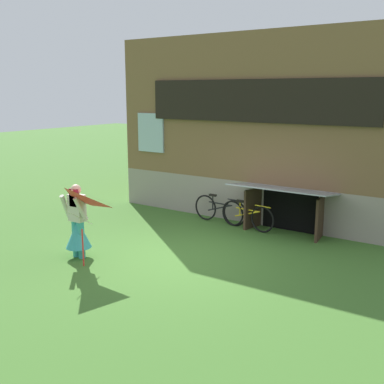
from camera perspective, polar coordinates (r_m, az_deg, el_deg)
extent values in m
plane|color=#3D6B28|center=(9.82, -0.88, -7.79)|extent=(60.00, 60.00, 0.00)
cube|color=gray|center=(14.54, 12.07, 0.69)|extent=(8.38, 5.36, 1.07)
cube|color=brown|center=(14.27, 12.50, 10.13)|extent=(8.38, 5.36, 3.70)
cube|color=black|center=(11.79, 7.51, 10.87)|extent=(6.07, 0.08, 1.04)
cube|color=#9EB7C6|center=(11.80, 7.55, 10.88)|extent=(5.91, 0.04, 0.92)
cube|color=#9EB7C6|center=(13.63, -5.00, 7.16)|extent=(0.90, 0.06, 1.10)
cube|color=black|center=(11.73, 11.75, -2.21)|extent=(1.40, 0.03, 0.99)
cube|color=#3D2B1E|center=(11.81, 7.41, -1.95)|extent=(0.18, 0.70, 0.99)
cube|color=#3D2B1E|center=(11.18, 15.21, -3.08)|extent=(0.15, 0.70, 0.99)
cube|color=gray|center=(11.11, 10.82, 0.35)|extent=(2.41, 1.09, 0.18)
cylinder|color=teal|center=(9.99, -13.88, -5.47)|extent=(0.14, 0.14, 0.77)
cylinder|color=teal|center=(9.88, -13.25, -5.65)|extent=(0.14, 0.14, 0.77)
cone|color=teal|center=(9.90, -13.60, -4.92)|extent=(0.52, 0.52, 0.58)
cube|color=beige|center=(9.76, -13.75, -1.88)|extent=(0.34, 0.20, 0.55)
cylinder|color=beige|center=(9.85, -15.05, -1.65)|extent=(0.16, 0.31, 0.51)
cylinder|color=beige|center=(9.53, -13.32, -2.02)|extent=(0.16, 0.31, 0.51)
cube|color=maroon|center=(9.67, -14.08, -0.66)|extent=(0.20, 0.08, 0.36)
sphere|color=#D8AD8E|center=(9.68, -13.87, 0.29)|extent=(0.21, 0.21, 0.21)
pyramid|color=red|center=(9.12, -15.11, -1.87)|extent=(0.92, 0.76, 0.48)
cylinder|color=beige|center=(9.37, -13.41, -3.06)|extent=(0.01, 0.62, 0.41)
cylinder|color=red|center=(9.43, -13.05, -6.57)|extent=(0.03, 0.03, 0.75)
torus|color=black|center=(11.46, 8.51, -3.30)|extent=(0.65, 0.12, 0.65)
torus|color=black|center=(11.94, 4.95, -2.58)|extent=(0.65, 0.12, 0.65)
cylinder|color=gold|center=(11.65, 6.71, -2.13)|extent=(0.66, 0.12, 0.04)
cylinder|color=gold|center=(11.68, 6.70, -2.64)|extent=(0.72, 0.13, 0.27)
cylinder|color=gold|center=(11.77, 5.82, -1.96)|extent=(0.04, 0.04, 0.37)
cube|color=black|center=(11.73, 5.84, -1.10)|extent=(0.20, 0.08, 0.05)
cylinder|color=gold|center=(11.38, 8.56, -1.74)|extent=(0.44, 0.08, 0.03)
torus|color=black|center=(11.92, 5.19, -2.54)|extent=(0.68, 0.10, 0.68)
torus|color=black|center=(12.43, 1.66, -1.89)|extent=(0.68, 0.10, 0.68)
cylinder|color=black|center=(12.13, 3.40, -1.41)|extent=(0.69, 0.09, 0.04)
cylinder|color=black|center=(12.15, 3.39, -1.92)|extent=(0.76, 0.09, 0.28)
cylinder|color=black|center=(12.26, 2.52, -1.26)|extent=(0.04, 0.04, 0.38)
cube|color=black|center=(12.22, 2.53, -0.39)|extent=(0.20, 0.08, 0.05)
cylinder|color=black|center=(11.84, 5.23, -0.98)|extent=(0.44, 0.06, 0.03)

